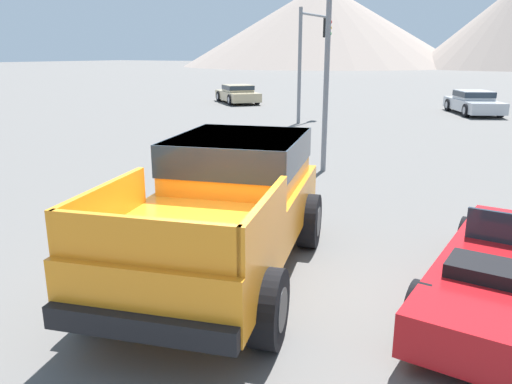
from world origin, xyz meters
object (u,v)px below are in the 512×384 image
at_px(parked_car_tan, 238,94).
at_px(traffic_light_crosswalk, 313,44).
at_px(orange_pickup_truck, 227,199).
at_px(parked_car_silver, 473,102).

distance_m(parked_car_tan, traffic_light_crosswalk, 9.84).
height_order(orange_pickup_truck, traffic_light_crosswalk, traffic_light_crosswalk).
distance_m(parked_car_silver, traffic_light_crosswalk, 9.68).
distance_m(orange_pickup_truck, parked_car_silver, 23.11).
bearing_deg(traffic_light_crosswalk, parked_car_tan, 54.20).
distance_m(orange_pickup_truck, parked_car_tan, 25.81).
xyz_separation_m(parked_car_tan, traffic_light_crosswalk, (7.61, -5.49, 2.95)).
bearing_deg(traffic_light_crosswalk, parked_car_silver, -44.22).
height_order(orange_pickup_truck, parked_car_silver, orange_pickup_truck).
height_order(parked_car_tan, parked_car_silver, parked_car_silver).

